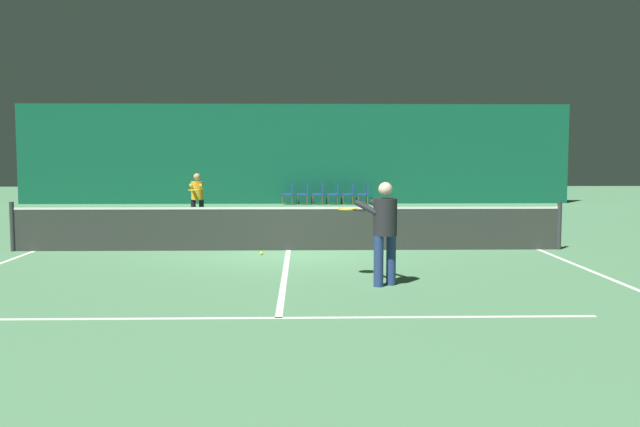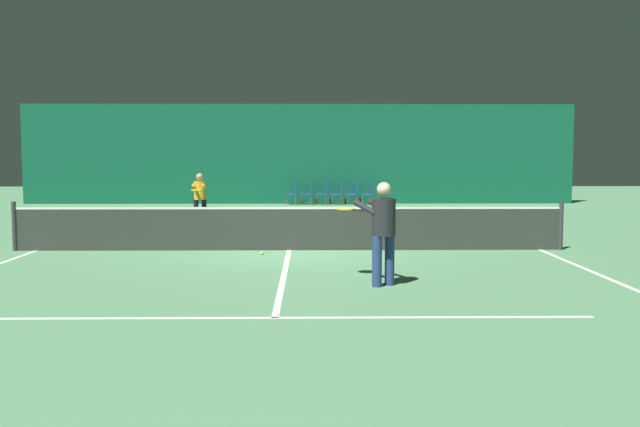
# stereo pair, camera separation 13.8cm
# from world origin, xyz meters

# --- Properties ---
(ground_plane) EXTENTS (60.00, 60.00, 0.00)m
(ground_plane) POSITION_xyz_m (0.00, 0.00, 0.00)
(ground_plane) COLOR #4C7F56
(backdrop_curtain) EXTENTS (23.00, 0.12, 4.15)m
(backdrop_curtain) POSITION_xyz_m (0.00, 14.42, 2.08)
(backdrop_curtain) COLOR #0F5138
(backdrop_curtain) RESTS_ON ground
(court_line_baseline_far) EXTENTS (11.00, 0.10, 0.00)m
(court_line_baseline_far) POSITION_xyz_m (0.00, 11.90, 0.00)
(court_line_baseline_far) COLOR silver
(court_line_baseline_far) RESTS_ON ground
(court_line_service_far) EXTENTS (8.25, 0.10, 0.00)m
(court_line_service_far) POSITION_xyz_m (0.00, 6.40, 0.00)
(court_line_service_far) COLOR silver
(court_line_service_far) RESTS_ON ground
(court_line_service_near) EXTENTS (8.25, 0.10, 0.00)m
(court_line_service_near) POSITION_xyz_m (0.00, -6.40, 0.00)
(court_line_service_near) COLOR silver
(court_line_service_near) RESTS_ON ground
(court_line_sideline_left) EXTENTS (0.10, 23.80, 0.00)m
(court_line_sideline_left) POSITION_xyz_m (-5.50, 0.00, 0.00)
(court_line_sideline_left) COLOR silver
(court_line_sideline_left) RESTS_ON ground
(court_line_sideline_right) EXTENTS (0.10, 23.80, 0.00)m
(court_line_sideline_right) POSITION_xyz_m (5.50, 0.00, 0.00)
(court_line_sideline_right) COLOR silver
(court_line_sideline_right) RESTS_ON ground
(court_line_centre) EXTENTS (0.10, 12.80, 0.00)m
(court_line_centre) POSITION_xyz_m (0.00, 0.00, 0.00)
(court_line_centre) COLOR silver
(court_line_centre) RESTS_ON ground
(tennis_net) EXTENTS (12.00, 0.10, 1.07)m
(tennis_net) POSITION_xyz_m (0.00, 0.00, 0.51)
(tennis_net) COLOR #2D332D
(tennis_net) RESTS_ON ground
(player_near) EXTENTS (1.04, 1.32, 1.66)m
(player_near) POSITION_xyz_m (1.60, -4.17, 0.97)
(player_near) COLOR navy
(player_near) RESTS_ON ground
(player_far) EXTENTS (0.42, 1.30, 1.52)m
(player_far) POSITION_xyz_m (-2.80, 5.62, 0.89)
(player_far) COLOR black
(player_far) RESTS_ON ground
(courtside_chair_0) EXTENTS (0.44, 0.44, 0.84)m
(courtside_chair_0) POSITION_xyz_m (-0.24, 13.87, 0.49)
(courtside_chair_0) COLOR brown
(courtside_chair_0) RESTS_ON ground
(courtside_chair_1) EXTENTS (0.44, 0.44, 0.84)m
(courtside_chair_1) POSITION_xyz_m (0.38, 13.87, 0.49)
(courtside_chair_1) COLOR brown
(courtside_chair_1) RESTS_ON ground
(courtside_chair_2) EXTENTS (0.44, 0.44, 0.84)m
(courtside_chair_2) POSITION_xyz_m (1.00, 13.87, 0.49)
(courtside_chair_2) COLOR brown
(courtside_chair_2) RESTS_ON ground
(courtside_chair_3) EXTENTS (0.44, 0.44, 0.84)m
(courtside_chair_3) POSITION_xyz_m (1.62, 13.87, 0.49)
(courtside_chair_3) COLOR brown
(courtside_chair_3) RESTS_ON ground
(courtside_chair_4) EXTENTS (0.44, 0.44, 0.84)m
(courtside_chair_4) POSITION_xyz_m (2.25, 13.87, 0.49)
(courtside_chair_4) COLOR brown
(courtside_chair_4) RESTS_ON ground
(courtside_chair_5) EXTENTS (0.44, 0.44, 0.84)m
(courtside_chair_5) POSITION_xyz_m (2.87, 13.87, 0.49)
(courtside_chair_5) COLOR brown
(courtside_chair_5) RESTS_ON ground
(tennis_ball) EXTENTS (0.07, 0.07, 0.07)m
(tennis_ball) POSITION_xyz_m (-0.55, -0.69, 0.03)
(tennis_ball) COLOR #D1DB33
(tennis_ball) RESTS_ON ground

